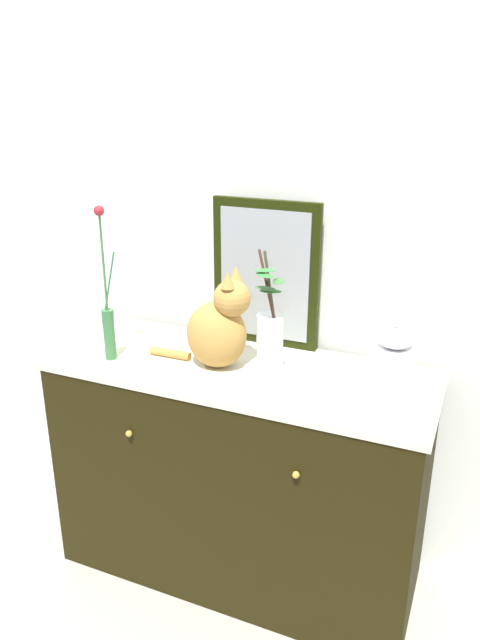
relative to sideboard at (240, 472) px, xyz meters
The scene contains 9 objects.
ground_plane 0.45m from the sideboard, 90.00° to the left, with size 6.00×6.00×0.00m, color #A19D93.
wall_back 0.92m from the sideboard, 90.00° to the left, with size 4.40×0.08×2.60m, color silver.
sideboard is the anchor object (origin of this frame).
mirror_leaning 0.76m from the sideboard, 89.23° to the left, with size 0.42×0.03×0.56m.
cat_sitting 0.60m from the sideboard, 163.07° to the right, with size 0.39×0.18×0.37m.
vase_slim_green 0.78m from the sideboard, 165.72° to the right, with size 0.07×0.04×0.56m.
bowl_porcelain 0.50m from the sideboard, 30.20° to the right, with size 0.17×0.17×0.05m, color white.
vase_glass_clear 0.63m from the sideboard, 30.95° to the right, with size 0.11×0.16×0.41m.
jar_lidded_porcelain 0.81m from the sideboard, 11.71° to the right, with size 0.12×0.12×0.30m.
Camera 1 is at (0.77, -1.81, 1.83)m, focal length 34.10 mm.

